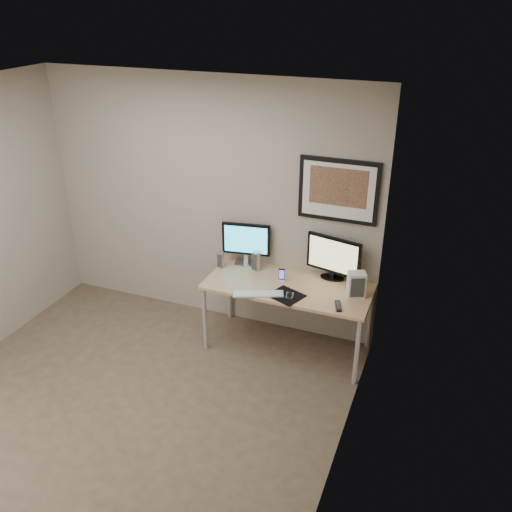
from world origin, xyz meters
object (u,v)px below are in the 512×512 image
(speaker_right, at_px, (257,261))
(keyboard, at_px, (258,294))
(desk, at_px, (288,291))
(phone_dock, at_px, (282,275))
(framed_art, at_px, (338,191))
(monitor_tv, at_px, (334,257))
(monitor_large, at_px, (246,242))
(speaker_left, at_px, (221,260))
(fan_unit, at_px, (356,285))

(speaker_right, bearing_deg, keyboard, -47.29)
(desk, bearing_deg, phone_dock, 149.74)
(framed_art, xyz_separation_m, speaker_right, (-0.75, -0.15, -0.79))
(monitor_tv, distance_m, phone_dock, 0.53)
(monitor_tv, height_order, keyboard, monitor_tv)
(phone_dock, bearing_deg, desk, -43.29)
(monitor_large, height_order, speaker_left, monitor_large)
(framed_art, height_order, monitor_tv, framed_art)
(speaker_right, bearing_deg, speaker_left, -148.17)
(speaker_right, bearing_deg, monitor_large, 170.91)
(monitor_large, relative_size, phone_dock, 3.68)
(framed_art, xyz_separation_m, keyboard, (-0.55, -0.61, -0.88))
(desk, distance_m, phone_dock, 0.17)
(monitor_tv, distance_m, speaker_left, 1.14)
(monitor_large, relative_size, speaker_left, 2.92)
(framed_art, xyz_separation_m, monitor_large, (-0.89, -0.07, -0.64))
(speaker_right, bearing_deg, fan_unit, 11.37)
(speaker_left, xyz_separation_m, keyboard, (0.55, -0.38, -0.08))
(monitor_tv, bearing_deg, keyboard, -122.76)
(desk, xyz_separation_m, keyboard, (-0.20, -0.28, 0.07))
(monitor_large, relative_size, monitor_tv, 0.89)
(phone_dock, bearing_deg, framed_art, 19.74)
(framed_art, distance_m, speaker_right, 1.10)
(desk, xyz_separation_m, monitor_tv, (0.36, 0.27, 0.30))
(keyboard, height_order, fan_unit, fan_unit)
(monitor_tv, bearing_deg, framed_art, 113.54)
(monitor_large, height_order, monitor_tv, monitor_large)
(framed_art, relative_size, speaker_right, 3.73)
(monitor_large, xyz_separation_m, speaker_right, (0.15, -0.08, -0.15))
(framed_art, distance_m, speaker_left, 1.39)
(phone_dock, height_order, fan_unit, fan_unit)
(speaker_right, height_order, keyboard, speaker_right)
(monitor_tv, relative_size, speaker_right, 2.75)
(phone_dock, bearing_deg, monitor_large, 142.39)
(speaker_left, xyz_separation_m, phone_dock, (0.67, -0.05, -0.02))
(monitor_tv, xyz_separation_m, speaker_right, (-0.76, -0.10, -0.13))
(fan_unit, bearing_deg, monitor_large, 145.14)
(desk, height_order, speaker_left, speaker_left)
(speaker_right, xyz_separation_m, fan_unit, (1.04, -0.16, 0.02))
(desk, distance_m, fan_unit, 0.67)
(phone_dock, relative_size, fan_unit, 0.55)
(speaker_right, height_order, fan_unit, fan_unit)
(speaker_right, relative_size, phone_dock, 1.50)
(speaker_left, height_order, speaker_right, speaker_right)
(phone_dock, bearing_deg, speaker_left, 162.56)
(monitor_large, xyz_separation_m, monitor_tv, (0.90, 0.01, -0.01))
(speaker_right, bearing_deg, phone_dock, -2.53)
(monitor_large, distance_m, phone_dock, 0.53)
(speaker_left, distance_m, fan_unit, 1.40)
(monitor_large, distance_m, fan_unit, 1.22)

